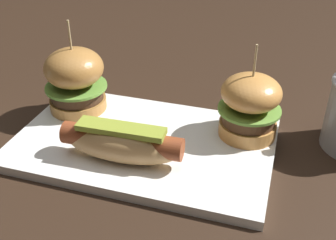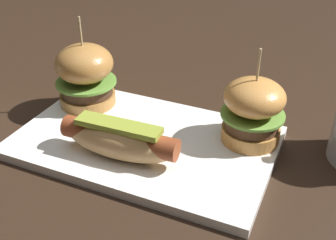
{
  "view_description": "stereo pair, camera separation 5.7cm",
  "coord_description": "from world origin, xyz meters",
  "px_view_note": "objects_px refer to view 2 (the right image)",
  "views": [
    {
      "loc": [
        0.18,
        -0.46,
        0.35
      ],
      "look_at": [
        0.04,
        0.0,
        0.05
      ],
      "focal_mm": 44.38,
      "sensor_mm": 36.0,
      "label": 1
    },
    {
      "loc": [
        0.23,
        -0.44,
        0.35
      ],
      "look_at": [
        0.04,
        0.0,
        0.05
      ],
      "focal_mm": 44.38,
      "sensor_mm": 36.0,
      "label": 2
    }
  ],
  "objects_px": {
    "platter_main": "(145,142)",
    "slider_right": "(253,110)",
    "hot_dog": "(119,140)",
    "slider_left": "(85,75)"
  },
  "relations": [
    {
      "from": "platter_main",
      "to": "slider_right",
      "type": "height_order",
      "value": "slider_right"
    },
    {
      "from": "hot_dog",
      "to": "slider_left",
      "type": "distance_m",
      "value": 0.16
    },
    {
      "from": "hot_dog",
      "to": "slider_right",
      "type": "xyz_separation_m",
      "value": [
        0.15,
        0.11,
        0.02
      ]
    },
    {
      "from": "platter_main",
      "to": "hot_dog",
      "type": "relative_size",
      "value": 2.23
    },
    {
      "from": "slider_left",
      "to": "slider_right",
      "type": "height_order",
      "value": "slider_left"
    },
    {
      "from": "slider_right",
      "to": "hot_dog",
      "type": "bearing_deg",
      "value": -143.46
    },
    {
      "from": "platter_main",
      "to": "slider_left",
      "type": "distance_m",
      "value": 0.16
    },
    {
      "from": "platter_main",
      "to": "slider_right",
      "type": "relative_size",
      "value": 2.64
    },
    {
      "from": "platter_main",
      "to": "slider_left",
      "type": "relative_size",
      "value": 2.51
    },
    {
      "from": "hot_dog",
      "to": "slider_right",
      "type": "height_order",
      "value": "slider_right"
    }
  ]
}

